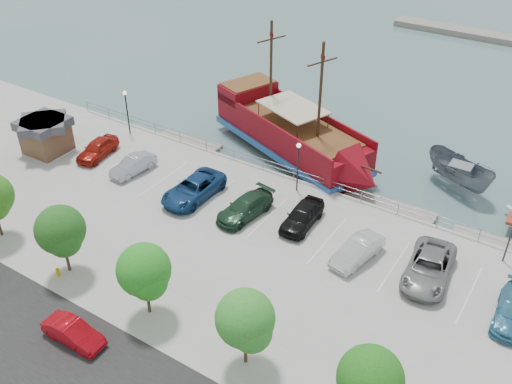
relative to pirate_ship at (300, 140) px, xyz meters
The scene contains 24 objects.
ground 12.83m from the pirate_ship, 76.66° to the right, with size 160.00×160.00×0.00m, color #476669.
sidewalk 22.54m from the pirate_ship, 82.54° to the right, with size 100.00×4.00×0.05m, color #A59E91.
seawall_railing 5.41m from the pirate_ship, 57.14° to the right, with size 50.00×0.06×1.00m.
pirate_ship is the anchor object (origin of this frame).
patrol_boat 13.71m from the pirate_ship, 12.88° to the left, with size 2.50×6.64×2.57m, color slate.
dock_west 10.89m from the pirate_ship, 163.07° to the right, with size 6.51×1.86×0.37m, color gray.
dock_mid 10.37m from the pirate_ship, 17.82° to the right, with size 7.36×2.10×0.42m, color gray.
dock_east 18.55m from the pirate_ship, ahead, with size 6.52×1.86×0.37m, color gray.
shed 22.52m from the pirate_ship, 147.16° to the right, with size 3.80×3.80×3.08m.
street_sedan 26.35m from the pirate_ship, 90.45° to the right, with size 1.37×3.93×1.30m, color #B60813.
fire_hydrant 23.72m from the pirate_ship, 102.77° to the right, with size 0.24×0.24×0.70m.
lamp_post_left 16.28m from the pirate_ship, 158.87° to the right, with size 0.36×0.36×4.28m.
lamp_post_mid 6.79m from the pirate_ship, 63.36° to the right, with size 0.36×0.36×4.28m.
tree_c 23.05m from the pirate_ship, 102.41° to the right, with size 3.30×3.20×5.00m.
tree_d 22.61m from the pirate_ship, 84.72° to the right, with size 3.30×3.20×5.00m.
tree_e 24.27m from the pirate_ship, 67.96° to the right, with size 3.30×3.20×5.00m.
tree_f 27.66m from the pirate_ship, 54.34° to the right, with size 3.30×3.20×5.00m.
parked_car_a 17.86m from the pirate_ship, 143.94° to the right, with size 1.82×4.51×1.54m, color #9E1910.
parked_car_b 14.73m from the pirate_ship, 132.56° to the right, with size 1.46×4.20×1.38m, color #9AA2AB.
parked_car_c 11.59m from the pirate_ship, 107.01° to the right, with size 2.69×5.84×1.62m, color navy.
parked_car_d 11.01m from the pirate_ship, 83.01° to the right, with size 2.07×5.08×1.48m, color #1D3B27.
parked_car_e 11.06m from the pirate_ship, 60.38° to the right, with size 1.89×4.69×1.60m, color black.
parked_car_f 15.20m from the pirate_ship, 46.40° to the right, with size 1.57×4.51×1.48m, color silver.
parked_car_g 18.23m from the pirate_ship, 33.97° to the right, with size 2.73×5.91×1.64m, color gray.
Camera 1 is at (17.76, -27.32, 25.42)m, focal length 40.00 mm.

